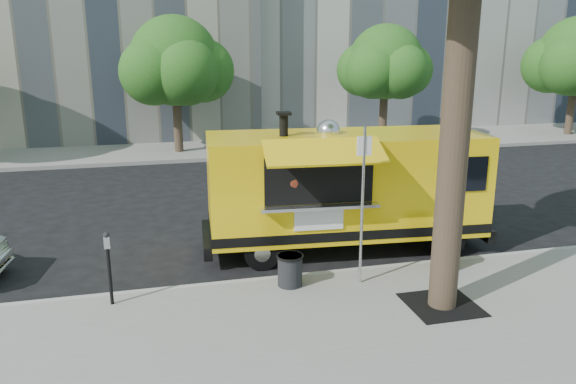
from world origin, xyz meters
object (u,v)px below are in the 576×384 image
sign_post (363,197)px  far_tree_c (385,62)px  far_tree_b (175,61)px  parking_meter (108,260)px  trash_bin_left (290,269)px  food_truck (345,187)px  trash_bin_right (447,252)px

sign_post → far_tree_c: bearing=65.2°
far_tree_c → sign_post: 15.48m
far_tree_b → parking_meter: (-2.00, -14.05, -2.85)m
far_tree_c → sign_post: bearing=-114.8°
sign_post → trash_bin_left: 1.92m
food_truck → trash_bin_left: 2.78m
far_tree_b → trash_bin_left: bearing=-85.0°
parking_meter → far_tree_c: bearing=51.3°
far_tree_b → trash_bin_right: (4.50, -14.02, -3.33)m
far_tree_b → food_truck: 12.70m
parking_meter → trash_bin_right: size_ratio=2.03×
parking_meter → far_tree_b: bearing=81.9°
far_tree_c → parking_meter: bearing=-128.7°
far_tree_c → sign_post: far_tree_c is taller
far_tree_c → trash_bin_right: size_ratio=7.91×
far_tree_b → food_truck: bearing=-76.3°
far_tree_b → trash_bin_right: 15.09m
far_tree_b → trash_bin_left: far_tree_b is taller
far_tree_c → trash_bin_right: (-4.50, -13.72, -3.22)m
trash_bin_left → sign_post: bearing=-8.7°
far_tree_c → sign_post: size_ratio=1.74×
sign_post → trash_bin_right: 2.38m
parking_meter → food_truck: food_truck is taller
sign_post → food_truck: size_ratio=0.46×
parking_meter → trash_bin_right: (6.50, 0.03, -0.48)m
far_tree_b → trash_bin_left: 14.50m
far_tree_b → far_tree_c: size_ratio=1.06×
far_tree_b → sign_post: size_ratio=1.83×
far_tree_b → parking_meter: size_ratio=4.12×
trash_bin_left → trash_bin_right: bearing=0.5°
far_tree_b → trash_bin_right: size_ratio=8.35×
far_tree_c → parking_meter: 17.82m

